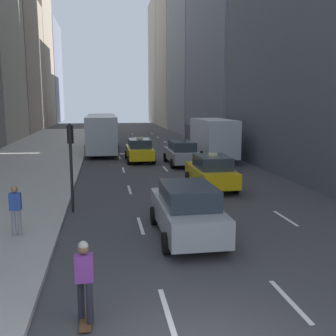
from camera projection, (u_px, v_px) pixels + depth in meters
sidewalk_left at (34, 157)px, 31.62m from camera, size 8.00×66.00×0.15m
lane_markings at (159, 162)px, 29.28m from camera, size 5.72×56.00×0.01m
taxi_lead at (211, 172)px, 20.25m from camera, size 2.02×4.40×1.87m
taxi_second at (140, 150)px, 29.41m from camera, size 2.02×4.40×1.87m
sedan_black_near at (187, 210)px, 12.91m from camera, size 2.02×4.67×1.81m
sedan_silver_behind at (181, 153)px, 27.94m from camera, size 2.02×4.92×1.71m
city_bus at (101, 132)px, 35.47m from camera, size 2.80×11.61×3.25m
box_truck at (210, 137)px, 30.73m from camera, size 2.58×8.40×3.15m
skateboarder at (84, 278)px, 7.79m from camera, size 0.36×0.80×1.75m
pedestrian_mid_block at (16, 208)px, 12.58m from camera, size 0.36×0.22×1.65m
traffic_light_pole at (71, 153)px, 15.71m from camera, size 0.24×0.42×3.60m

